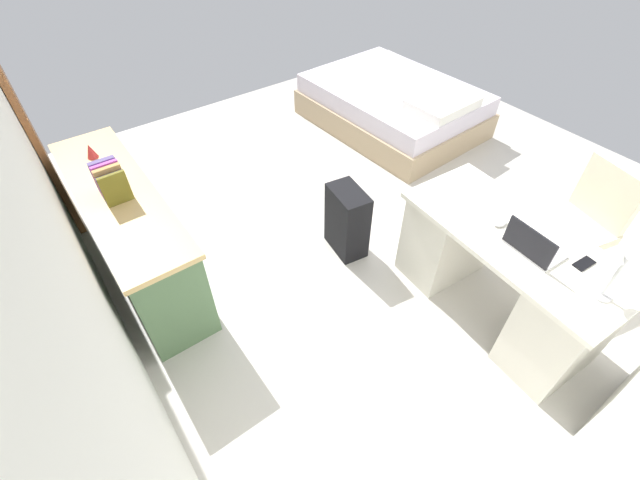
# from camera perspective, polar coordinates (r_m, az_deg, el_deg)

# --- Properties ---
(ground_plane) EXTENTS (5.59, 5.59, 0.00)m
(ground_plane) POSITION_cam_1_polar(r_m,az_deg,el_deg) (3.97, 6.87, 3.74)
(ground_plane) COLOR beige
(wall_back) EXTENTS (4.55, 0.10, 2.68)m
(wall_back) POSITION_cam_1_polar(r_m,az_deg,el_deg) (2.47, -34.20, 6.02)
(wall_back) COLOR silver
(wall_back) RESTS_ON ground_plane
(door_wooden) EXTENTS (0.88, 0.05, 2.04)m
(door_wooden) POSITION_cam_1_polar(r_m,az_deg,el_deg) (4.15, -35.46, 14.51)
(door_wooden) COLOR brown
(door_wooden) RESTS_ON ground_plane
(desk) EXTENTS (1.48, 0.75, 0.75)m
(desk) POSITION_cam_1_polar(r_m,az_deg,el_deg) (3.15, 23.01, -4.14)
(desk) COLOR silver
(desk) RESTS_ON ground_plane
(office_chair) EXTENTS (0.55, 0.55, 0.94)m
(office_chair) POSITION_cam_1_polar(r_m,az_deg,el_deg) (3.67, 30.93, 1.08)
(office_chair) COLOR black
(office_chair) RESTS_ON ground_plane
(credenza) EXTENTS (1.80, 0.48, 0.78)m
(credenza) POSITION_cam_1_polar(r_m,az_deg,el_deg) (3.46, -23.74, 0.84)
(credenza) COLOR #4C6B47
(credenza) RESTS_ON ground_plane
(bed) EXTENTS (1.96, 1.49, 0.58)m
(bed) POSITION_cam_1_polar(r_m,az_deg,el_deg) (5.20, 9.74, 17.28)
(bed) COLOR tan
(bed) RESTS_ON ground_plane
(suitcase_black) EXTENTS (0.39, 0.27, 0.59)m
(suitcase_black) POSITION_cam_1_polar(r_m,az_deg,el_deg) (3.42, 3.64, 2.54)
(suitcase_black) COLOR black
(suitcase_black) RESTS_ON ground_plane
(laptop) EXTENTS (0.32, 0.24, 0.21)m
(laptop) POSITION_cam_1_polar(r_m,az_deg,el_deg) (2.80, 26.53, -0.73)
(laptop) COLOR #B7B7BC
(laptop) RESTS_ON desk
(computer_mouse) EXTENTS (0.07, 0.10, 0.03)m
(computer_mouse) POSITION_cam_1_polar(r_m,az_deg,el_deg) (2.93, 22.98, 2.14)
(computer_mouse) COLOR white
(computer_mouse) RESTS_ON desk
(cell_phone_near_laptop) EXTENTS (0.08, 0.14, 0.01)m
(cell_phone_near_laptop) POSITION_cam_1_polar(r_m,az_deg,el_deg) (2.90, 31.83, -2.70)
(cell_phone_near_laptop) COLOR black
(cell_phone_near_laptop) RESTS_ON desk
(desk_lamp) EXTENTS (0.16, 0.11, 0.34)m
(desk_lamp) POSITION_cam_1_polar(r_m,az_deg,el_deg) (2.62, 34.87, -2.03)
(desk_lamp) COLOR silver
(desk_lamp) RESTS_ON desk
(book_row) EXTENTS (0.23, 0.17, 0.24)m
(book_row) POSITION_cam_1_polar(r_m,az_deg,el_deg) (3.14, -26.18, 7.10)
(book_row) COLOR brown
(book_row) RESTS_ON credenza
(figurine_small) EXTENTS (0.08, 0.08, 0.11)m
(figurine_small) POSITION_cam_1_polar(r_m,az_deg,el_deg) (3.64, -28.33, 10.43)
(figurine_small) COLOR red
(figurine_small) RESTS_ON credenza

